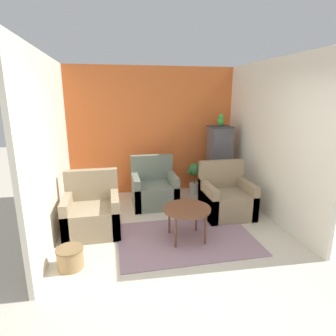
% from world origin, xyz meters
% --- Properties ---
extents(ground_plane, '(20.00, 20.00, 0.00)m').
position_xyz_m(ground_plane, '(0.00, 0.00, 0.00)').
color(ground_plane, beige).
rests_on(ground_plane, ground).
extents(wall_back_accent, '(3.73, 0.06, 2.74)m').
position_xyz_m(wall_back_accent, '(0.00, 3.33, 1.37)').
color(wall_back_accent, orange).
rests_on(wall_back_accent, ground_plane).
extents(wall_left, '(0.06, 3.30, 2.74)m').
position_xyz_m(wall_left, '(-1.84, 1.65, 1.37)').
color(wall_left, silver).
rests_on(wall_left, ground_plane).
extents(wall_right, '(0.06, 3.30, 2.74)m').
position_xyz_m(wall_right, '(1.84, 1.65, 1.37)').
color(wall_right, silver).
rests_on(wall_right, ground_plane).
extents(area_rug, '(2.07, 1.41, 0.01)m').
position_xyz_m(area_rug, '(0.15, 0.96, 0.01)').
color(area_rug, gray).
rests_on(area_rug, ground_plane).
extents(coffee_table, '(0.71, 0.71, 0.52)m').
position_xyz_m(coffee_table, '(0.15, 0.96, 0.47)').
color(coffee_table, brown).
rests_on(coffee_table, ground_plane).
extents(armchair_left, '(0.85, 0.79, 0.96)m').
position_xyz_m(armchair_left, '(-1.27, 1.51, 0.31)').
color(armchair_left, '#9E896B').
rests_on(armchair_left, ground_plane).
extents(armchair_right, '(0.85, 0.79, 0.96)m').
position_xyz_m(armchair_right, '(1.09, 1.70, 0.31)').
color(armchair_right, '#8E7A5B').
rests_on(armchair_right, ground_plane).
extents(armchair_middle, '(0.85, 0.79, 0.96)m').
position_xyz_m(armchair_middle, '(-0.12, 2.45, 0.31)').
color(armchair_middle, slate).
rests_on(armchair_middle, ground_plane).
extents(birdcage, '(0.55, 0.55, 1.51)m').
position_xyz_m(birdcage, '(1.36, 2.78, 0.74)').
color(birdcage, '#353539').
rests_on(birdcage, ground_plane).
extents(parrot, '(0.12, 0.22, 0.26)m').
position_xyz_m(parrot, '(1.36, 2.79, 1.63)').
color(parrot, green).
rests_on(parrot, birdcage).
extents(potted_plant, '(0.30, 0.27, 0.70)m').
position_xyz_m(potted_plant, '(0.85, 2.92, 0.43)').
color(potted_plant, beige).
rests_on(potted_plant, ground_plane).
extents(wicker_basket, '(0.34, 0.34, 0.27)m').
position_xyz_m(wicker_basket, '(-1.50, 0.55, 0.15)').
color(wicker_basket, '#A37F51').
rests_on(wicker_basket, ground_plane).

